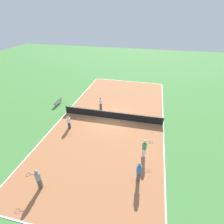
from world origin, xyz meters
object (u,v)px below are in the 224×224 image
object	(u,v)px
player_baseline_gray	(38,178)
tennis_ball_right_alley	(155,88)
player_far_white	(101,103)
player_far_green	(144,147)
player_near_white	(69,121)
tennis_net	(112,115)
bench	(58,102)
tennis_ball_far_baseline	(147,97)
player_near_blue	(139,171)
tennis_ball_midcourt	(120,93)
tennis_ball_left_sideline	(153,133)

from	to	relation	value
player_baseline_gray	tennis_ball_right_alley	xyz separation A→B (m)	(-7.31, -19.52, -0.94)
player_far_white	player_baseline_gray	world-z (taller)	player_baseline_gray
player_far_green	tennis_ball_right_alley	world-z (taller)	player_far_green
player_near_white	player_baseline_gray	distance (m)	7.07
tennis_net	bench	xyz separation A→B (m)	(7.58, -1.72, -0.12)
player_near_white	player_far_green	size ratio (longest dim) A/B	0.79
bench	tennis_ball_far_baseline	xyz separation A→B (m)	(-11.16, -4.86, -0.34)
player_near_white	player_baseline_gray	world-z (taller)	player_baseline_gray
tennis_net	player_near_blue	size ratio (longest dim) A/B	6.40
tennis_net	tennis_ball_right_alley	xyz separation A→B (m)	(-4.48, -9.83, -0.46)
player_baseline_gray	tennis_ball_right_alley	world-z (taller)	player_baseline_gray
tennis_net	player_baseline_gray	bearing A→B (deg)	73.73
bench	tennis_ball_far_baseline	world-z (taller)	bench
player_near_blue	tennis_ball_midcourt	xyz separation A→B (m)	(4.18, -14.42, -0.97)
player_baseline_gray	tennis_ball_right_alley	size ratio (longest dim) A/B	24.85
tennis_net	player_baseline_gray	size ratio (longest dim) A/B	6.61
tennis_ball_left_sideline	player_near_white	bearing A→B (deg)	7.31
tennis_ball_right_alley	player_far_green	bearing A→B (deg)	87.79
bench	tennis_ball_midcourt	bearing A→B (deg)	125.94
player_near_blue	tennis_net	bearing A→B (deg)	3.87
tennis_ball_midcourt	tennis_ball_far_baseline	bearing A→B (deg)	175.77
player_far_green	player_near_white	bearing A→B (deg)	126.11
player_near_white	tennis_ball_right_alley	world-z (taller)	player_near_white
player_baseline_gray	player_near_blue	bearing A→B (deg)	-174.31
player_near_white	player_far_green	xyz separation A→B (m)	(-7.81, 2.38, 0.25)
tennis_net	tennis_ball_midcourt	xyz separation A→B (m)	(0.47, -6.88, -0.46)
player_near_blue	tennis_ball_left_sideline	distance (m)	6.06
player_far_green	tennis_ball_midcourt	size ratio (longest dim) A/B	26.30
player_far_green	tennis_ball_midcourt	xyz separation A→B (m)	(4.38, -11.97, -1.00)
tennis_ball_far_baseline	tennis_ball_left_sideline	world-z (taller)	same
tennis_net	player_near_blue	world-z (taller)	player_near_blue
player_near_blue	tennis_ball_midcourt	world-z (taller)	player_near_blue
tennis_ball_right_alley	tennis_ball_left_sideline	xyz separation A→B (m)	(-0.09, 11.45, 0.00)
tennis_net	bench	distance (m)	7.78
player_far_white	tennis_ball_midcourt	size ratio (longest dim) A/B	24.16
player_far_white	tennis_ball_left_sideline	world-z (taller)	player_far_white
bench	player_near_white	size ratio (longest dim) A/B	1.30
player_baseline_gray	tennis_ball_left_sideline	bearing A→B (deg)	-145.02
tennis_ball_left_sideline	player_far_green	bearing A→B (deg)	79.13
tennis_ball_left_sideline	player_far_white	bearing A→B (deg)	-27.70
tennis_ball_midcourt	tennis_ball_right_alley	size ratio (longest dim) A/B	1.00
tennis_ball_midcourt	player_near_white	bearing A→B (deg)	70.28
player_far_green	tennis_ball_midcourt	bearing A→B (deg)	73.16
tennis_ball_far_baseline	tennis_ball_left_sideline	xyz separation A→B (m)	(-1.00, 8.20, 0.00)
bench	tennis_ball_left_sideline	world-z (taller)	bench
tennis_ball_right_alley	tennis_ball_left_sideline	size ratio (longest dim) A/B	1.00
player_near_blue	player_far_green	xyz separation A→B (m)	(-0.19, -2.45, 0.03)
tennis_ball_far_baseline	bench	bearing A→B (deg)	23.53
player_near_white	bench	bearing A→B (deg)	92.88
player_near_blue	tennis_ball_far_baseline	xyz separation A→B (m)	(0.14, -14.12, -0.97)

